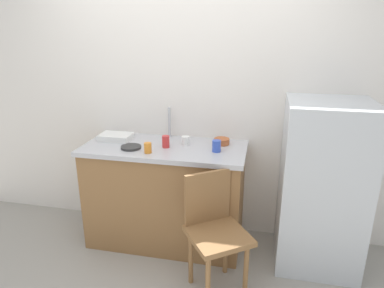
{
  "coord_description": "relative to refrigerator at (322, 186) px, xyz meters",
  "views": [
    {
      "loc": [
        0.73,
        -1.99,
        1.87
      ],
      "look_at": [
        0.17,
        0.6,
        0.97
      ],
      "focal_mm": 32.0,
      "sensor_mm": 36.0,
      "label": 1
    }
  ],
  "objects": [
    {
      "name": "cup_blue",
      "position": [
        -0.85,
        -0.04,
        0.29
      ],
      "size": [
        0.07,
        0.07,
        0.09
      ],
      "primitive_type": "cylinder",
      "color": "blue",
      "rests_on": "countertop"
    },
    {
      "name": "countertop",
      "position": [
        -1.3,
        0.01,
        0.22
      ],
      "size": [
        1.38,
        0.64,
        0.04
      ],
      "primitive_type": "cube",
      "color": "#B7B7BC",
      "rests_on": "cabinet_base"
    },
    {
      "name": "cup_white",
      "position": [
        -1.13,
        0.07,
        0.28
      ],
      "size": [
        0.07,
        0.07,
        0.08
      ],
      "primitive_type": "cylinder",
      "color": "white",
      "rests_on": "countertop"
    },
    {
      "name": "chair",
      "position": [
        -0.78,
        -0.49,
        -0.18
      ],
      "size": [
        0.56,
        0.56,
        0.89
      ],
      "rotation": [
        0.0,
        0.0,
        0.62
      ],
      "color": "olive",
      "rests_on": "ground_plane"
    },
    {
      "name": "cabinet_base",
      "position": [
        -1.3,
        0.01,
        -0.24
      ],
      "size": [
        1.34,
        0.6,
        0.88
      ],
      "primitive_type": "cube",
      "color": "olive",
      "rests_on": "ground_plane"
    },
    {
      "name": "back_wall",
      "position": [
        -1.22,
        0.36,
        0.56
      ],
      "size": [
        4.8,
        0.1,
        2.47
      ],
      "primitive_type": "cube",
      "color": "white",
      "rests_on": "ground_plane"
    },
    {
      "name": "faucet",
      "position": [
        -1.32,
        0.26,
        0.38
      ],
      "size": [
        0.02,
        0.02,
        0.28
      ],
      "primitive_type": "cylinder",
      "color": "#B7B7BC",
      "rests_on": "countertop"
    },
    {
      "name": "cup_red",
      "position": [
        -1.28,
        -0.02,
        0.29
      ],
      "size": [
        0.06,
        0.06,
        0.1
      ],
      "primitive_type": "cylinder",
      "color": "red",
      "rests_on": "countertop"
    },
    {
      "name": "refrigerator",
      "position": [
        0.0,
        0.0,
        0.0
      ],
      "size": [
        0.64,
        0.62,
        1.36
      ],
      "primitive_type": "cube",
      "color": "silver",
      "rests_on": "ground_plane"
    },
    {
      "name": "hotplate",
      "position": [
        -1.55,
        -0.11,
        0.25
      ],
      "size": [
        0.17,
        0.17,
        0.02
      ],
      "primitive_type": "cylinder",
      "color": "#2D2D2D",
      "rests_on": "countertop"
    },
    {
      "name": "ground_plane",
      "position": [
        -1.22,
        -0.64,
        -0.68
      ],
      "size": [
        8.0,
        8.0,
        0.0
      ],
      "primitive_type": "plane",
      "color": "#9E998E"
    },
    {
      "name": "terracotta_bowl",
      "position": [
        -0.83,
        0.16,
        0.27
      ],
      "size": [
        0.13,
        0.13,
        0.05
      ],
      "primitive_type": "cylinder",
      "color": "#B25B33",
      "rests_on": "countertop"
    },
    {
      "name": "cup_orange",
      "position": [
        -1.38,
        -0.18,
        0.28
      ],
      "size": [
        0.06,
        0.06,
        0.08
      ],
      "primitive_type": "cylinder",
      "color": "orange",
      "rests_on": "countertop"
    },
    {
      "name": "dish_tray",
      "position": [
        -1.78,
        0.09,
        0.26
      ],
      "size": [
        0.28,
        0.2,
        0.05
      ],
      "primitive_type": "cube",
      "color": "white",
      "rests_on": "countertop"
    }
  ]
}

